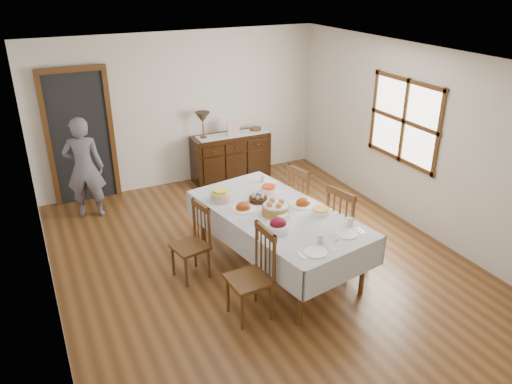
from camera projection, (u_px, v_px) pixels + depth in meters
name	position (u px, v px, depth m)	size (l,w,h in m)	color
ground	(259.00, 260.00, 6.58)	(6.00, 6.00, 0.00)	brown
room_shell	(234.00, 134.00, 6.19)	(5.02, 6.02, 2.65)	silver
dining_table	(277.00, 219.00, 6.10)	(1.61, 2.55, 0.82)	#BBBBC0
chair_left_near	(254.00, 273.00, 5.36)	(0.46, 0.46, 1.05)	#502F15
chair_left_far	(193.00, 241.00, 6.08)	(0.47, 0.47, 0.96)	#502F15
chair_right_near	(347.00, 228.00, 6.21)	(0.56, 0.56, 1.13)	#502F15
chair_right_far	(306.00, 203.00, 6.88)	(0.53, 0.53, 1.10)	#502F15
sideboard	(231.00, 157.00, 8.94)	(1.39, 0.51, 0.83)	black
person	(84.00, 165.00, 7.42)	(0.53, 0.34, 1.68)	slate
bread_basket	(276.00, 209.00, 5.98)	(0.33, 0.33, 0.18)	olive
egg_basket	(258.00, 198.00, 6.32)	(0.24, 0.24, 0.11)	black
ham_platter_a	(243.00, 207.00, 6.11)	(0.30, 0.30, 0.11)	white
ham_platter_b	(303.00, 203.00, 6.22)	(0.31, 0.31, 0.11)	white
beet_bowl	(278.00, 226.00, 5.59)	(0.25, 0.25, 0.16)	white
carrot_bowl	(269.00, 189.00, 6.59)	(0.22, 0.22, 0.09)	white
pineapple_bowl	(221.00, 195.00, 6.33)	(0.27, 0.27, 0.15)	#CFAC87
casserole_dish	(321.00, 211.00, 6.00)	(0.22, 0.22, 0.08)	white
butter_dish	(283.00, 217.00, 5.86)	(0.15, 0.11, 0.07)	white
setting_left	(317.00, 248.00, 5.25)	(0.44, 0.31, 0.10)	white
setting_right	(348.00, 230.00, 5.61)	(0.44, 0.31, 0.10)	white
glass_far_a	(224.00, 191.00, 6.52)	(0.06, 0.06, 0.09)	silver
glass_far_b	(263.00, 178.00, 6.89)	(0.07, 0.07, 0.10)	silver
runner	(233.00, 134.00, 8.77)	(1.30, 0.35, 0.01)	silver
table_lamp	(203.00, 118.00, 8.45)	(0.26, 0.26, 0.46)	brown
picture_frame	(233.00, 128.00, 8.66)	(0.22, 0.08, 0.28)	tan
deco_bowl	(255.00, 129.00, 8.97)	(0.20, 0.20, 0.06)	#502F15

